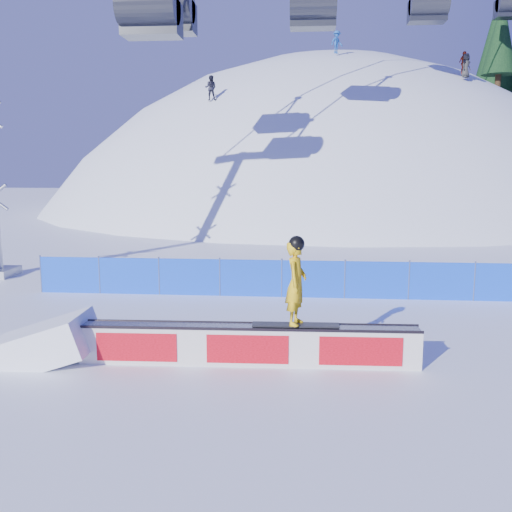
{
  "coord_description": "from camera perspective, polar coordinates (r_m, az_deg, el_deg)",
  "views": [
    {
      "loc": [
        -2.3,
        -13.38,
        4.28
      ],
      "look_at": [
        -3.5,
        0.69,
        1.95
      ],
      "focal_mm": 40.0,
      "sensor_mm": 36.0,
      "label": 1
    }
  ],
  "objects": [
    {
      "name": "ground",
      "position": [
        14.23,
        14.11,
        -8.44
      ],
      "size": [
        160.0,
        160.0,
        0.0
      ],
      "primitive_type": "plane",
      "color": "white",
      "rests_on": "ground"
    },
    {
      "name": "snow_hill",
      "position": [
        59.74,
        6.9,
        -12.61
      ],
      "size": [
        64.0,
        64.0,
        64.0
      ],
      "color": "silver",
      "rests_on": "ground"
    },
    {
      "name": "safety_fence",
      "position": [
        18.4,
        11.98,
        -2.38
      ],
      "size": [
        22.05,
        0.05,
        1.3
      ],
      "color": "blue",
      "rests_on": "ground"
    },
    {
      "name": "rail_box",
      "position": [
        12.31,
        -0.79,
        -8.88
      ],
      "size": [
        7.27,
        0.72,
        0.87
      ],
      "rotation": [
        0.0,
        0.0,
        0.03
      ],
      "color": "silver",
      "rests_on": "ground"
    },
    {
      "name": "snow_ramp",
      "position": [
        13.53,
        -20.6,
        -9.7
      ],
      "size": [
        2.39,
        1.53,
        1.47
      ],
      "primitive_type": null,
      "rotation": [
        0.0,
        -0.31,
        0.03
      ],
      "color": "white",
      "rests_on": "ground"
    },
    {
      "name": "snowboarder",
      "position": [
        11.92,
        4.04,
        -2.61
      ],
      "size": [
        1.84,
        0.73,
        1.92
      ],
      "rotation": [
        0.0,
        0.0,
        1.35
      ],
      "color": "black",
      "rests_on": "rail_box"
    },
    {
      "name": "distant_skiers",
      "position": [
        44.06,
        10.29,
        18.53
      ],
      "size": [
        18.76,
        6.77,
        5.64
      ],
      "color": "black",
      "rests_on": "ground"
    }
  ]
}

